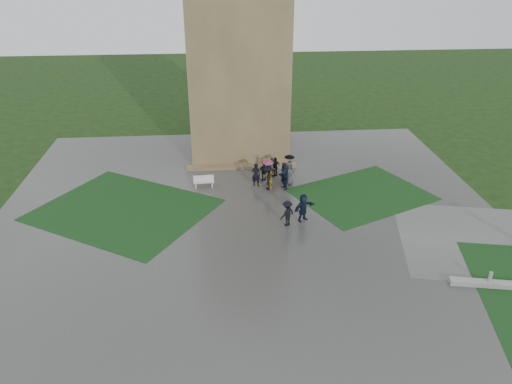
{
  "coord_description": "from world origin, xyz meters",
  "views": [
    {
      "loc": [
        -1.86,
        -26.89,
        16.31
      ],
      "look_at": [
        0.62,
        3.63,
        1.2
      ],
      "focal_mm": 35.0,
      "sensor_mm": 36.0,
      "label": 1
    }
  ],
  "objects": [
    {
      "name": "lawn_inset_left",
      "position": [
        -8.5,
        4.0,
        0.03
      ],
      "size": [
        14.1,
        13.46,
        0.01
      ],
      "primitive_type": "cube",
      "rotation": [
        0.0,
        0.0,
        -0.56
      ],
      "color": "black",
      "rests_on": "plaza"
    },
    {
      "name": "pedestrian_mid",
      "position": [
        3.56,
        1.56,
        0.96
      ],
      "size": [
        1.81,
        1.49,
        1.89
      ],
      "primitive_type": "imported",
      "rotation": [
        0.0,
        0.0,
        0.58
      ],
      "color": "black",
      "rests_on": "plaza"
    },
    {
      "name": "lawn_inset_right",
      "position": [
        8.5,
        5.0,
        0.03
      ],
      "size": [
        11.12,
        10.15,
        0.01
      ],
      "primitive_type": "cube",
      "rotation": [
        0.0,
        0.0,
        0.44
      ],
      "color": "black",
      "rests_on": "plaza"
    },
    {
      "name": "pedestrian_near",
      "position": [
        2.42,
        1.02,
        0.89
      ],
      "size": [
        1.24,
        1.14,
        1.73
      ],
      "primitive_type": "imported",
      "rotation": [
        0.0,
        0.0,
        3.79
      ],
      "color": "black",
      "rests_on": "plaza"
    },
    {
      "name": "bench",
      "position": [
        -3.03,
        7.21,
        0.48
      ],
      "size": [
        1.56,
        0.57,
        0.89
      ],
      "rotation": [
        0.0,
        0.0,
        0.06
      ],
      "color": "silver",
      "rests_on": "plaza"
    },
    {
      "name": "visitor_cluster",
      "position": [
        2.28,
        7.14,
        1.13
      ],
      "size": [
        3.52,
        3.56,
        2.53
      ],
      "color": "black",
      "rests_on": "plaza"
    },
    {
      "name": "plaza",
      "position": [
        0.0,
        2.0,
        0.01
      ],
      "size": [
        34.0,
        34.0,
        0.02
      ],
      "primitive_type": "cube",
      "color": "#373734",
      "rests_on": "ground"
    },
    {
      "name": "tower_plinth",
      "position": [
        0.0,
        10.6,
        0.13
      ],
      "size": [
        9.0,
        0.8,
        0.22
      ],
      "primitive_type": "cube",
      "color": "brown",
      "rests_on": "plaza"
    },
    {
      "name": "ground",
      "position": [
        0.0,
        0.0,
        0.0
      ],
      "size": [
        120.0,
        120.0,
        0.0
      ],
      "primitive_type": "plane",
      "color": "black"
    },
    {
      "name": "tower",
      "position": [
        0.0,
        15.0,
        9.0
      ],
      "size": [
        8.0,
        8.0,
        18.0
      ],
      "primitive_type": "cube",
      "color": "brown",
      "rests_on": "ground"
    }
  ]
}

